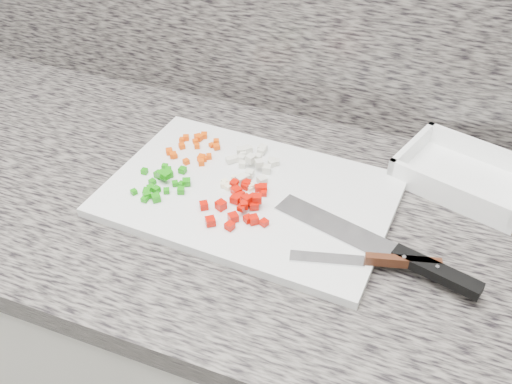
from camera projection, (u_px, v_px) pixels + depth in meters
cabinet at (222, 355)px, 1.27m from camera, size 3.92×0.62×0.86m
countertop at (212, 201)px, 0.99m from camera, size 3.96×0.64×0.04m
cutting_board at (249, 195)px, 0.96m from camera, size 0.49×0.34×0.02m
carrot_pile at (194, 148)px, 1.04m from camera, size 0.09×0.10×0.01m
onion_pile at (252, 162)px, 1.00m from camera, size 0.09×0.12×0.02m
green_pepper_pile at (163, 182)px, 0.96m from camera, size 0.10×0.10×0.02m
red_pepper_pile at (241, 202)px, 0.92m from camera, size 0.12×0.13×0.02m
garlic_pile at (237, 184)px, 0.96m from camera, size 0.06×0.05×0.01m
chef_knife at (399, 255)px, 0.83m from camera, size 0.33×0.12×0.02m
paring_knife at (383, 261)px, 0.82m from camera, size 0.21×0.07×0.02m
tray at (466, 177)px, 0.98m from camera, size 0.26×0.22×0.05m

